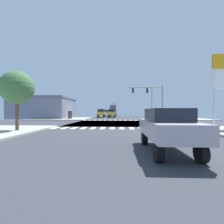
{
  "coord_description": "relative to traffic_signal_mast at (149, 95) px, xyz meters",
  "views": [
    {
      "loc": [
        -0.1,
        -23.52,
        1.76
      ],
      "look_at": [
        -1.41,
        7.93,
        1.61
      ],
      "focal_mm": 25.11,
      "sensor_mm": 36.0,
      "label": 1
    }
  ],
  "objects": [
    {
      "name": "ground",
      "position": [
        -5.94,
        -7.34,
        -5.05
      ],
      "size": [
        90.0,
        90.0,
        0.05
      ],
      "color": "#35373D"
    },
    {
      "name": "sidewalk_corner_ne",
      "position": [
        7.06,
        4.66,
        -4.96
      ],
      "size": [
        12.0,
        12.0,
        0.14
      ],
      "color": "#A09B91",
      "rests_on": "ground"
    },
    {
      "name": "sidewalk_corner_nw",
      "position": [
        -18.94,
        4.66,
        -4.96
      ],
      "size": [
        12.0,
        12.0,
        0.14
      ],
      "color": "#A7A08F",
      "rests_on": "ground"
    },
    {
      "name": "crosswalk_near",
      "position": [
        -6.19,
        -14.64,
        -5.02
      ],
      "size": [
        13.5,
        2.0,
        0.01
      ],
      "color": "silver",
      "rests_on": "ground"
    },
    {
      "name": "crosswalk_far",
      "position": [
        -6.19,
        -0.04,
        -5.02
      ],
      "size": [
        13.5,
        2.0,
        0.01
      ],
      "color": "silver",
      "rests_on": "ground"
    },
    {
      "name": "traffic_signal_mast",
      "position": [
        0.0,
        0.0,
        0.0
      ],
      "size": [
        6.59,
        0.55,
        6.81
      ],
      "color": "gray",
      "rests_on": "ground"
    },
    {
      "name": "gas_station_sign",
      "position": [
        3.74,
        -15.46,
        -0.08
      ],
      "size": [
        1.6,
        0.2,
        7.22
      ],
      "color": "silver",
      "rests_on": "ground"
    },
    {
      "name": "street_lamp",
      "position": [
        1.99,
        8.38,
        -0.29
      ],
      "size": [
        1.78,
        0.32,
        7.91
      ],
      "color": "gray",
      "rests_on": "ground"
    },
    {
      "name": "bank_building",
      "position": [
        -24.53,
        7.39,
        -2.41
      ],
      "size": [
        14.55,
        10.96,
        5.21
      ],
      "color": "gray",
      "rests_on": "ground"
    },
    {
      "name": "sidewalk_tree",
      "position": [
        -14.76,
        -17.77,
        -1.27
      ],
      "size": [
        2.81,
        2.81,
        5.19
      ],
      "color": "brown",
      "rests_on": "ground"
    },
    {
      "name": "suv_nearside_1",
      "position": [
        -7.94,
        12.71,
        -3.63
      ],
      "size": [
        1.96,
        4.6,
        2.34
      ],
      "rotation": [
        0.0,
        0.0,
        3.14
      ],
      "color": "black",
      "rests_on": "ground"
    },
    {
      "name": "suv_farside_2",
      "position": [
        -10.94,
        32.88,
        -3.63
      ],
      "size": [
        1.96,
        4.6,
        2.34
      ],
      "rotation": [
        0.0,
        0.0,
        3.14
      ],
      "color": "black",
      "rests_on": "ground"
    },
    {
      "name": "suv_crossing_3",
      "position": [
        -10.94,
        13.26,
        -3.63
      ],
      "size": [
        1.96,
        4.6,
        2.34
      ],
      "rotation": [
        0.0,
        0.0,
        3.14
      ],
      "color": "black",
      "rests_on": "ground"
    },
    {
      "name": "box_truck_queued_1",
      "position": [
        -7.94,
        25.43,
        -2.46
      ],
      "size": [
        2.4,
        7.2,
        4.85
      ],
      "rotation": [
        0.0,
        0.0,
        3.14
      ],
      "color": "black",
      "rests_on": "ground"
    },
    {
      "name": "sedan_leading_1",
      "position": [
        -3.94,
        -23.95,
        -3.91
      ],
      "size": [
        1.8,
        4.3,
        1.88
      ],
      "color": "black",
      "rests_on": "ground"
    }
  ]
}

